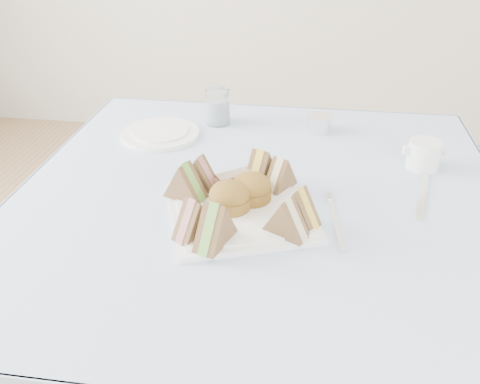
# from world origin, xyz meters

# --- Properties ---
(table) EXTENTS (0.90, 0.90, 0.74)m
(table) POSITION_xyz_m (0.00, 0.00, 0.37)
(table) COLOR brown
(table) RESTS_ON floor
(tablecloth) EXTENTS (1.02, 1.02, 0.01)m
(tablecloth) POSITION_xyz_m (0.00, 0.00, 0.74)
(tablecloth) COLOR #B2D3FD
(tablecloth) RESTS_ON table
(serving_plate) EXTENTS (0.34, 0.34, 0.01)m
(serving_plate) POSITION_xyz_m (-0.03, -0.08, 0.75)
(serving_plate) COLOR white
(serving_plate) RESTS_ON tablecloth
(sandwich_fl_a) EXTENTS (0.07, 0.09, 0.07)m
(sandwich_fl_a) POSITION_xyz_m (-0.10, -0.18, 0.79)
(sandwich_fl_a) COLOR brown
(sandwich_fl_a) RESTS_ON serving_plate
(sandwich_fl_b) EXTENTS (0.07, 0.10, 0.08)m
(sandwich_fl_b) POSITION_xyz_m (-0.06, -0.20, 0.80)
(sandwich_fl_b) COLOR brown
(sandwich_fl_b) RESTS_ON serving_plate
(sandwich_fr_a) EXTENTS (0.09, 0.07, 0.07)m
(sandwich_fr_a) POSITION_xyz_m (0.09, -0.11, 0.79)
(sandwich_fr_a) COLOR brown
(sandwich_fr_a) RESTS_ON serving_plate
(sandwich_fr_b) EXTENTS (0.09, 0.07, 0.07)m
(sandwich_fr_b) POSITION_xyz_m (0.07, -0.15, 0.79)
(sandwich_fr_b) COLOR brown
(sandwich_fr_b) RESTS_ON serving_plate
(sandwich_bl_a) EXTENTS (0.10, 0.07, 0.08)m
(sandwich_bl_a) POSITION_xyz_m (-0.14, -0.06, 0.80)
(sandwich_bl_a) COLOR brown
(sandwich_bl_a) RESTS_ON serving_plate
(sandwich_bl_b) EXTENTS (0.09, 0.06, 0.07)m
(sandwich_bl_b) POSITION_xyz_m (-0.12, -0.01, 0.79)
(sandwich_bl_b) COLOR brown
(sandwich_bl_b) RESTS_ON serving_plate
(sandwich_br_a) EXTENTS (0.07, 0.09, 0.07)m
(sandwich_br_a) POSITION_xyz_m (0.04, 0.01, 0.79)
(sandwich_br_a) COLOR brown
(sandwich_br_a) RESTS_ON serving_plate
(sandwich_br_b) EXTENTS (0.07, 0.09, 0.08)m
(sandwich_br_b) POSITION_xyz_m (-0.00, 0.03, 0.80)
(sandwich_br_b) COLOR brown
(sandwich_br_b) RESTS_ON serving_plate
(scone_left) EXTENTS (0.11, 0.11, 0.05)m
(scone_left) POSITION_xyz_m (-0.05, -0.09, 0.79)
(scone_left) COLOR #A6732D
(scone_left) RESTS_ON serving_plate
(scone_right) EXTENTS (0.11, 0.11, 0.05)m
(scone_right) POSITION_xyz_m (-0.01, -0.05, 0.78)
(scone_right) COLOR #A6732D
(scone_right) RESTS_ON serving_plate
(pastry_slice) EXTENTS (0.08, 0.07, 0.04)m
(pastry_slice) POSITION_xyz_m (-0.05, -0.01, 0.78)
(pastry_slice) COLOR tan
(pastry_slice) RESTS_ON serving_plate
(side_plate) EXTENTS (0.23, 0.23, 0.01)m
(side_plate) POSITION_xyz_m (-0.29, 0.26, 0.75)
(side_plate) COLOR white
(side_plate) RESTS_ON tablecloth
(water_glass) EXTENTS (0.07, 0.07, 0.09)m
(water_glass) POSITION_xyz_m (-0.15, 0.36, 0.79)
(water_glass) COLOR white
(water_glass) RESTS_ON tablecloth
(tea_strainer) EXTENTS (0.08, 0.08, 0.04)m
(tea_strainer) POSITION_xyz_m (0.12, 0.34, 0.77)
(tea_strainer) COLOR silver
(tea_strainer) RESTS_ON tablecloth
(knife) EXTENTS (0.06, 0.20, 0.00)m
(knife) POSITION_xyz_m (0.34, 0.04, 0.75)
(knife) COLOR silver
(knife) RESTS_ON tablecloth
(fork) EXTENTS (0.03, 0.17, 0.00)m
(fork) POSITION_xyz_m (0.16, -0.10, 0.75)
(fork) COLOR silver
(fork) RESTS_ON tablecloth
(creamer_jug) EXTENTS (0.09, 0.09, 0.06)m
(creamer_jug) POSITION_xyz_m (0.36, 0.17, 0.78)
(creamer_jug) COLOR white
(creamer_jug) RESTS_ON tablecloth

